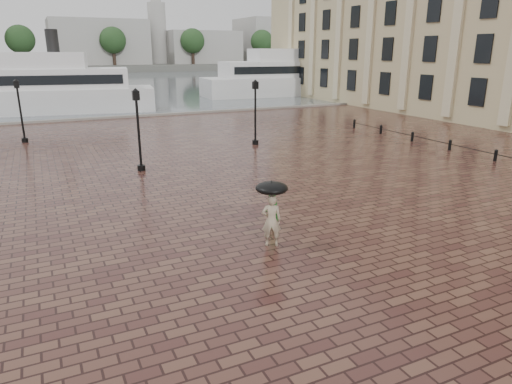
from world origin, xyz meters
The scene contains 13 objects.
ground centered at (0.00, 0.00, 0.00)m, with size 300.00×300.00×0.00m, color #381D19.
harbour_water centered at (0.00, 92.00, 0.00)m, with size 240.00×240.00×0.00m, color #444D53.
quay_edge centered at (0.00, 32.00, 0.00)m, with size 80.00×0.60×0.30m, color slate.
far_shore centered at (0.00, 160.00, 1.00)m, with size 300.00×60.00×2.00m, color #4C4C47.
distant_skyline centered at (48.14, 150.00, 9.45)m, with size 102.50×22.00×33.00m.
far_trees centered at (0.00, 138.00, 9.42)m, with size 188.00×8.00×13.50m.
bollard_row centered at (14.00, 6.50, 0.40)m, with size 0.22×21.22×0.73m.
street_lamps centered at (-5.00, 15.33, 2.33)m, with size 15.44×12.44×4.40m.
adult_pedestrian centered at (-4.13, -2.34, 0.92)m, with size 0.67×0.44×1.84m, color tan.
child_pedestrian centered at (-3.34, -0.78, 0.68)m, with size 0.66×0.51×1.35m, color green.
ferry_near centered at (-11.66, 39.99, 2.58)m, with size 26.86×10.22×8.59m.
ferry_far centered at (24.81, 46.14, 2.76)m, with size 28.35×8.60×9.17m.
umbrella centered at (-4.13, -2.34, 2.07)m, with size 1.10×1.10×1.18m.
Camera 1 is at (-10.85, -15.26, 6.47)m, focal length 32.00 mm.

